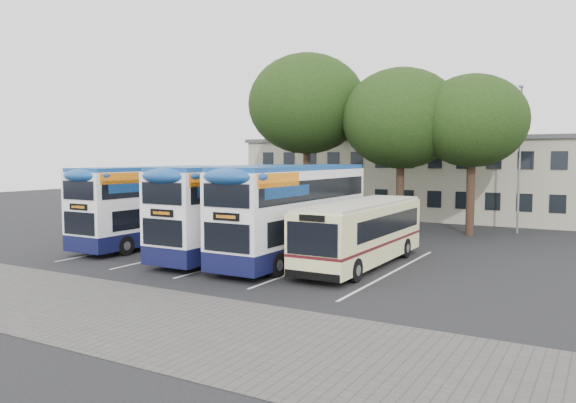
{
  "coord_description": "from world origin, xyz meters",
  "views": [
    {
      "loc": [
        10.83,
        -16.94,
        4.75
      ],
      "look_at": [
        -1.76,
        5.0,
        2.72
      ],
      "focal_mm": 35.0,
      "sensor_mm": 36.0,
      "label": 1
    }
  ],
  "objects_px": {
    "lamp_post": "(520,151)",
    "tree_mid": "(401,119)",
    "bus_dd_mid": "(237,206)",
    "bus_dd_right": "(295,209)",
    "tree_left": "(307,104)",
    "bus_dd_left": "(156,202)",
    "tree_right": "(472,121)",
    "bus_single": "(362,229)"
  },
  "relations": [
    {
      "from": "lamp_post",
      "to": "tree_mid",
      "type": "relative_size",
      "value": 0.88
    },
    {
      "from": "lamp_post",
      "to": "bus_dd_mid",
      "type": "bearing_deg",
      "value": -125.58
    },
    {
      "from": "lamp_post",
      "to": "tree_mid",
      "type": "height_order",
      "value": "tree_mid"
    },
    {
      "from": "lamp_post",
      "to": "bus_dd_right",
      "type": "height_order",
      "value": "lamp_post"
    },
    {
      "from": "bus_dd_mid",
      "to": "bus_dd_right",
      "type": "xyz_separation_m",
      "value": [
        3.15,
        0.06,
        0.02
      ]
    },
    {
      "from": "lamp_post",
      "to": "bus_dd_right",
      "type": "distance_m",
      "value": 16.82
    },
    {
      "from": "lamp_post",
      "to": "tree_left",
      "type": "xyz_separation_m",
      "value": [
        -13.17,
        -2.96,
        3.21
      ]
    },
    {
      "from": "bus_dd_left",
      "to": "bus_dd_right",
      "type": "height_order",
      "value": "bus_dd_right"
    },
    {
      "from": "tree_mid",
      "to": "bus_dd_left",
      "type": "height_order",
      "value": "tree_mid"
    },
    {
      "from": "tree_mid",
      "to": "bus_dd_mid",
      "type": "xyz_separation_m",
      "value": [
        -3.99,
        -12.24,
        -4.74
      ]
    },
    {
      "from": "tree_mid",
      "to": "bus_dd_left",
      "type": "relative_size",
      "value": 1.02
    },
    {
      "from": "tree_left",
      "to": "tree_right",
      "type": "bearing_deg",
      "value": 3.6
    },
    {
      "from": "lamp_post",
      "to": "bus_single",
      "type": "distance_m",
      "value": 15.37
    },
    {
      "from": "tree_right",
      "to": "bus_dd_left",
      "type": "height_order",
      "value": "tree_right"
    },
    {
      "from": "tree_left",
      "to": "bus_single",
      "type": "bearing_deg",
      "value": -52.33
    },
    {
      "from": "tree_right",
      "to": "bus_dd_mid",
      "type": "xyz_separation_m",
      "value": [
        -8.26,
        -12.6,
        -4.47
      ]
    },
    {
      "from": "lamp_post",
      "to": "bus_dd_mid",
      "type": "distance_m",
      "value": 18.5
    },
    {
      "from": "lamp_post",
      "to": "tree_right",
      "type": "xyz_separation_m",
      "value": [
        -2.39,
        -2.28,
        1.76
      ]
    },
    {
      "from": "lamp_post",
      "to": "bus_single",
      "type": "relative_size",
      "value": 0.97
    },
    {
      "from": "tree_left",
      "to": "bus_dd_right",
      "type": "relative_size",
      "value": 1.12
    },
    {
      "from": "lamp_post",
      "to": "tree_right",
      "type": "relative_size",
      "value": 0.94
    },
    {
      "from": "tree_left",
      "to": "tree_mid",
      "type": "height_order",
      "value": "tree_left"
    },
    {
      "from": "tree_mid",
      "to": "tree_right",
      "type": "height_order",
      "value": "tree_mid"
    },
    {
      "from": "tree_left",
      "to": "lamp_post",
      "type": "bearing_deg",
      "value": 12.67
    },
    {
      "from": "tree_right",
      "to": "bus_dd_left",
      "type": "bearing_deg",
      "value": -139.0
    },
    {
      "from": "bus_dd_mid",
      "to": "bus_dd_right",
      "type": "height_order",
      "value": "bus_dd_right"
    },
    {
      "from": "bus_dd_left",
      "to": "tree_left",
      "type": "bearing_deg",
      "value": 74.7
    },
    {
      "from": "tree_right",
      "to": "bus_dd_left",
      "type": "xyz_separation_m",
      "value": [
        -13.91,
        -12.09,
        -4.53
      ]
    },
    {
      "from": "bus_single",
      "to": "tree_left",
      "type": "bearing_deg",
      "value": 127.67
    },
    {
      "from": "lamp_post",
      "to": "bus_dd_left",
      "type": "relative_size",
      "value": 0.9
    },
    {
      "from": "tree_right",
      "to": "bus_dd_right",
      "type": "height_order",
      "value": "tree_right"
    },
    {
      "from": "bus_dd_mid",
      "to": "bus_single",
      "type": "height_order",
      "value": "bus_dd_mid"
    },
    {
      "from": "bus_single",
      "to": "bus_dd_mid",
      "type": "bearing_deg",
      "value": -174.64
    },
    {
      "from": "tree_mid",
      "to": "bus_single",
      "type": "relative_size",
      "value": 1.1
    },
    {
      "from": "tree_right",
      "to": "bus_single",
      "type": "distance_m",
      "value": 13.28
    },
    {
      "from": "lamp_post",
      "to": "bus_single",
      "type": "height_order",
      "value": "lamp_post"
    },
    {
      "from": "lamp_post",
      "to": "bus_dd_left",
      "type": "bearing_deg",
      "value": -138.59
    },
    {
      "from": "tree_mid",
      "to": "tree_right",
      "type": "relative_size",
      "value": 1.07
    },
    {
      "from": "bus_dd_right",
      "to": "tree_left",
      "type": "bearing_deg",
      "value": 115.58
    },
    {
      "from": "lamp_post",
      "to": "tree_left",
      "type": "bearing_deg",
      "value": -167.33
    },
    {
      "from": "bus_dd_mid",
      "to": "tree_mid",
      "type": "bearing_deg",
      "value": 71.96
    },
    {
      "from": "tree_left",
      "to": "tree_right",
      "type": "relative_size",
      "value": 1.21
    }
  ]
}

